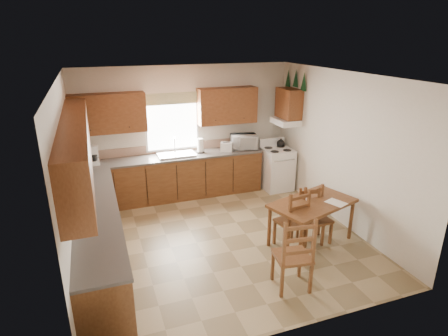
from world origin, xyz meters
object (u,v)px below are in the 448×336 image
object	(u,v)px
chair_near_right	(291,218)
microwave	(244,142)
dining_table	(311,222)
stove	(277,169)
chair_near_left	(293,252)
chair_far_left	(311,217)
chair_far_right	(318,216)

from	to	relation	value
chair_near_right	microwave	bearing A→B (deg)	-105.30
dining_table	stove	bearing A→B (deg)	58.87
stove	microwave	xyz separation A→B (m)	(-0.68, 0.29, 0.63)
dining_table	chair_near_left	world-z (taller)	chair_near_left
dining_table	chair_near_right	bearing A→B (deg)	160.75
chair_near_left	chair_near_right	distance (m)	1.06
stove	microwave	world-z (taller)	microwave
microwave	chair_far_left	world-z (taller)	microwave
stove	dining_table	size ratio (longest dim) A/B	0.65
dining_table	chair_near_left	xyz separation A→B (m)	(-0.88, -0.92, 0.18)
dining_table	chair_near_left	bearing A→B (deg)	-151.32
microwave	chair_near_right	size ratio (longest dim) A/B	0.51
chair_near_right	chair_far_left	bearing A→B (deg)	170.51
chair_near_left	microwave	bearing A→B (deg)	-93.69
stove	chair_near_left	xyz separation A→B (m)	(-1.42, -3.19, 0.10)
dining_table	chair_near_left	distance (m)	1.29
stove	chair_near_right	size ratio (longest dim) A/B	0.89
stove	microwave	distance (m)	0.97
dining_table	chair_near_right	xyz separation A→B (m)	(-0.37, 0.01, 0.14)
chair_near_right	chair_far_left	size ratio (longest dim) A/B	1.12
microwave	chair_near_left	bearing A→B (deg)	-91.01
chair_near_left	chair_far_right	distance (m)	1.34
dining_table	chair_near_left	size ratio (longest dim) A/B	1.25
stove	chair_far_left	world-z (taller)	chair_far_left
stove	dining_table	distance (m)	2.33
dining_table	chair_far_right	world-z (taller)	chair_far_right
chair_far_left	chair_near_right	bearing A→B (deg)	-167.48
chair_far_left	microwave	bearing A→B (deg)	105.17
stove	chair_near_left	size ratio (longest dim) A/B	0.82
stove	chair_far_right	xyz separation A→B (m)	(-0.43, -2.28, 0.02)
dining_table	chair_far_left	distance (m)	0.09
microwave	chair_near_right	distance (m)	2.62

